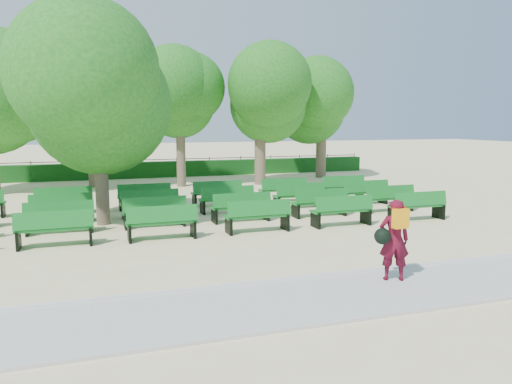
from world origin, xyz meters
The scene contains 9 objects.
ground centered at (0.00, 0.00, 0.00)m, with size 120.00×120.00×0.00m, color beige.
paving centered at (0.00, -7.40, 0.03)m, with size 30.00×2.20×0.06m, color #B9BAB5.
curb centered at (0.00, -6.25, 0.05)m, with size 30.00×0.12×0.10m, color silver.
hedge centered at (0.00, 14.00, 0.45)m, with size 26.00×0.70×0.90m, color #134B16.
fence centered at (0.00, 14.40, 0.00)m, with size 26.00×0.10×1.02m, color black, non-canonical shape.
tree_line centered at (0.00, 10.00, 0.00)m, with size 21.80×6.80×7.04m, color #26741F, non-canonical shape.
bench_array centered at (-0.74, 0.87, 0.10)m, with size 1.96×0.70×1.22m.
tree_among centered at (-3.62, 0.96, 3.96)m, with size 4.38×4.38×5.95m.
person centered at (1.75, -6.95, 0.92)m, with size 0.83×0.59×1.65m.
Camera 1 is at (-3.97, -15.32, 3.25)m, focal length 35.00 mm.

